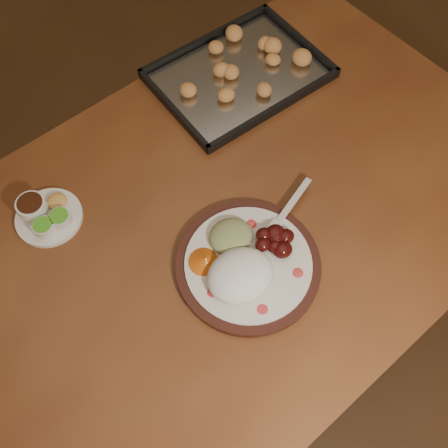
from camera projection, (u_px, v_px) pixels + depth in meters
ground at (219, 253)px, 1.87m from camera, size 4.00×4.00×0.00m
dining_table at (213, 244)px, 1.17m from camera, size 1.64×1.16×0.75m
dinner_plate at (245, 263)px, 1.01m from camera, size 0.37×0.30×0.07m
condiment_saucer at (45, 215)px, 1.07m from camera, size 0.14×0.14×0.05m
baking_tray at (239, 74)px, 1.27m from camera, size 0.45×0.36×0.04m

